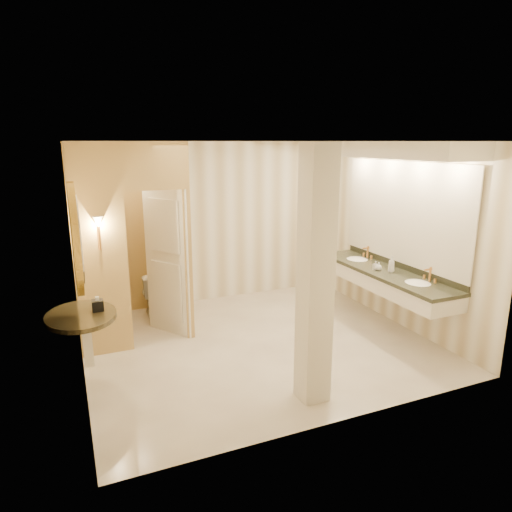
{
  "coord_description": "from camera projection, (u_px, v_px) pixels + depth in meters",
  "views": [
    {
      "loc": [
        -2.29,
        -5.35,
        2.7
      ],
      "look_at": [
        0.06,
        0.2,
        1.18
      ],
      "focal_mm": 32.0,
      "sensor_mm": 36.0,
      "label": 1
    }
  ],
  "objects": [
    {
      "name": "wall_left",
      "position": [
        74.0,
        265.0,
        5.12
      ],
      "size": [
        0.02,
        4.0,
        2.7
      ],
      "primitive_type": "cube",
      "color": "white",
      "rests_on": "floor"
    },
    {
      "name": "wall_back",
      "position": [
        211.0,
        223.0,
        7.76
      ],
      "size": [
        4.5,
        0.02,
        2.7
      ],
      "primitive_type": "cube",
      "color": "white",
      "rests_on": "floor"
    },
    {
      "name": "vanity",
      "position": [
        390.0,
        219.0,
        6.49
      ],
      "size": [
        0.75,
        2.73,
        2.09
      ],
      "color": "silver",
      "rests_on": "floor"
    },
    {
      "name": "ceiling",
      "position": [
        258.0,
        141.0,
        5.64
      ],
      "size": [
        4.5,
        4.5,
        0.0
      ],
      "primitive_type": "plane",
      "rotation": [
        3.14,
        0.0,
        0.0
      ],
      "color": "white",
      "rests_on": "wall_back"
    },
    {
      "name": "soap_bottle_c",
      "position": [
        391.0,
        264.0,
        6.53
      ],
      "size": [
        0.11,
        0.11,
        0.23
      ],
      "primitive_type": "imported",
      "rotation": [
        0.0,
        0.0,
        -0.2
      ],
      "color": "#C6B28C",
      "rests_on": "vanity"
    },
    {
      "name": "tissue_box",
      "position": [
        98.0,
        305.0,
        5.05
      ],
      "size": [
        0.12,
        0.12,
        0.12
      ],
      "primitive_type": "cube",
      "rotation": [
        0.0,
        0.0,
        -0.0
      ],
      "color": "black",
      "rests_on": "console_shelf"
    },
    {
      "name": "floor",
      "position": [
        257.0,
        342.0,
        6.3
      ],
      "size": [
        4.5,
        4.5,
        0.0
      ],
      "primitive_type": "plane",
      "color": "white",
      "rests_on": "ground"
    },
    {
      "name": "console_shelf",
      "position": [
        78.0,
        273.0,
        4.86
      ],
      "size": [
        0.93,
        0.93,
        1.92
      ],
      "color": "black",
      "rests_on": "floor"
    },
    {
      "name": "soap_bottle_b",
      "position": [
        379.0,
        266.0,
        6.62
      ],
      "size": [
        0.11,
        0.11,
        0.12
      ],
      "primitive_type": "imported",
      "rotation": [
        0.0,
        0.0,
        -0.24
      ],
      "color": "silver",
      "rests_on": "vanity"
    },
    {
      "name": "toilet_closet",
      "position": [
        157.0,
        238.0,
        6.4
      ],
      "size": [
        1.5,
        1.55,
        2.7
      ],
      "color": "tan",
      "rests_on": "floor"
    },
    {
      "name": "soap_bottle_a",
      "position": [
        375.0,
        265.0,
        6.66
      ],
      "size": [
        0.06,
        0.06,
        0.13
      ],
      "primitive_type": "imported",
      "rotation": [
        0.0,
        0.0,
        0.08
      ],
      "color": "beige",
      "rests_on": "vanity"
    },
    {
      "name": "pillar",
      "position": [
        315.0,
        278.0,
        4.63
      ],
      "size": [
        0.29,
        0.29,
        2.7
      ],
      "primitive_type": "cube",
      "color": "silver",
      "rests_on": "floor"
    },
    {
      "name": "wall_sconce",
      "position": [
        98.0,
        223.0,
        5.53
      ],
      "size": [
        0.14,
        0.14,
        0.42
      ],
      "color": "gold",
      "rests_on": "toilet_closet"
    },
    {
      "name": "wall_front",
      "position": [
        343.0,
        293.0,
        4.19
      ],
      "size": [
        4.5,
        0.02,
        2.7
      ],
      "primitive_type": "cube",
      "color": "white",
      "rests_on": "floor"
    },
    {
      "name": "toilet",
      "position": [
        155.0,
        293.0,
        7.17
      ],
      "size": [
        0.44,
        0.76,
        0.76
      ],
      "primitive_type": "imported",
      "rotation": [
        0.0,
        0.0,
        3.12
      ],
      "color": "white",
      "rests_on": "floor"
    },
    {
      "name": "wall_right",
      "position": [
        395.0,
        234.0,
        6.83
      ],
      "size": [
        0.02,
        4.0,
        2.7
      ],
      "primitive_type": "cube",
      "color": "white",
      "rests_on": "floor"
    }
  ]
}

